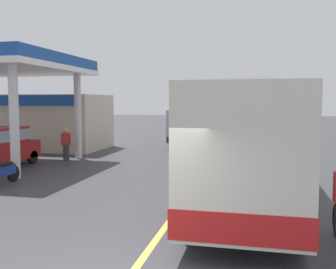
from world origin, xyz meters
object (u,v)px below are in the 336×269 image
(motorcycle_parked_forecourt, at_px, (3,173))
(car_trailing_behind_bus, at_px, (256,128))
(pedestrian_near_pump, at_px, (66,142))
(coach_bus_main, at_px, (247,142))
(minibus_opposing_lane, at_px, (189,123))

(motorcycle_parked_forecourt, xyz_separation_m, car_trailing_behind_bus, (8.88, 17.26, 0.57))
(motorcycle_parked_forecourt, xyz_separation_m, pedestrian_near_pump, (-0.53, 5.66, 0.49))
(pedestrian_near_pump, distance_m, car_trailing_behind_bus, 14.94)
(pedestrian_near_pump, height_order, car_trailing_behind_bus, car_trailing_behind_bus)
(coach_bus_main, bearing_deg, car_trailing_behind_bus, 88.74)
(minibus_opposing_lane, height_order, pedestrian_near_pump, minibus_opposing_lane)
(minibus_opposing_lane, xyz_separation_m, motorcycle_parked_forecourt, (-4.21, -14.83, -1.03))
(coach_bus_main, relative_size, motorcycle_parked_forecourt, 6.13)
(minibus_opposing_lane, bearing_deg, coach_bus_main, -73.61)
(coach_bus_main, height_order, motorcycle_parked_forecourt, coach_bus_main)
(minibus_opposing_lane, distance_m, motorcycle_parked_forecourt, 15.45)
(coach_bus_main, bearing_deg, motorcycle_parked_forecourt, -178.49)
(car_trailing_behind_bus, bearing_deg, motorcycle_parked_forecourt, -117.22)
(pedestrian_near_pump, xyz_separation_m, car_trailing_behind_bus, (9.41, 11.60, 0.08))
(car_trailing_behind_bus, bearing_deg, coach_bus_main, -91.26)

